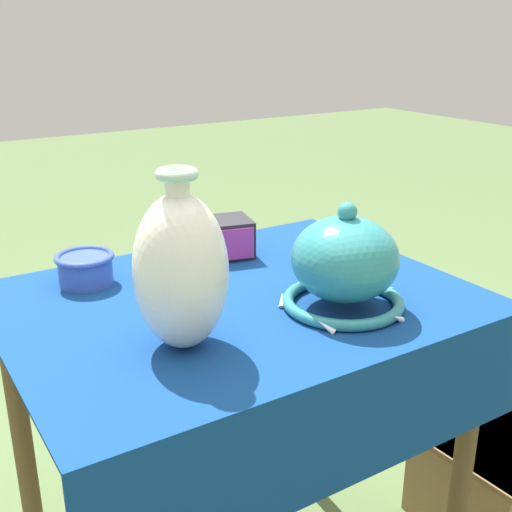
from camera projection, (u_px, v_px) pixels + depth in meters
name	position (u px, v px, depth m)	size (l,w,h in m)	color
display_table	(240.00, 345.00, 1.30)	(0.90, 0.70, 0.80)	brown
vase_tall_bulbous	(181.00, 270.00, 1.03)	(0.16, 0.16, 0.30)	white
vase_dome_bell	(345.00, 265.00, 1.20)	(0.24, 0.24, 0.21)	teal
mosaic_tile_box	(225.00, 238.00, 1.48)	(0.14, 0.14, 0.09)	#232328
cup_wide_slate	(332.00, 247.00, 1.45)	(0.14, 0.14, 0.06)	slate
cup_wide_cobalt	(85.00, 268.00, 1.32)	(0.12, 0.12, 0.07)	#3851A8
wooden_crate	(500.00, 470.00, 1.78)	(0.44, 0.35, 0.26)	olive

